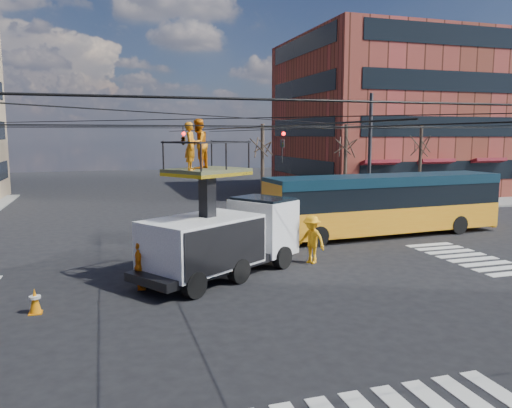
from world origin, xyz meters
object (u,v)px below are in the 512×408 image
object	(u,v)px
utility_truck	(223,224)
traffic_cone	(35,301)
city_bus	(385,203)
worker_ground	(140,266)
flagger	(311,239)

from	to	relation	value
utility_truck	traffic_cone	world-z (taller)	utility_truck
utility_truck	traffic_cone	bearing A→B (deg)	167.56
city_bus	worker_ground	xyz separation A→B (m)	(-13.14, -5.81, -0.89)
utility_truck	flagger	world-z (taller)	utility_truck
worker_ground	flagger	world-z (taller)	flagger
traffic_cone	flagger	size ratio (longest dim) A/B	0.39
traffic_cone	utility_truck	bearing A→B (deg)	20.50
city_bus	traffic_cone	bearing A→B (deg)	-159.79
city_bus	traffic_cone	world-z (taller)	city_bus
traffic_cone	flagger	world-z (taller)	flagger
city_bus	flagger	distance (m)	7.44
city_bus	traffic_cone	distance (m)	17.92
traffic_cone	flagger	distance (m)	10.71
worker_ground	flagger	bearing A→B (deg)	-67.42
city_bus	traffic_cone	xyz separation A→B (m)	(-16.32, -7.27, -1.34)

